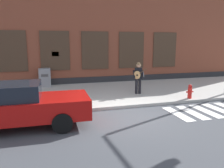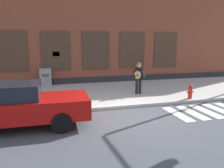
{
  "view_description": "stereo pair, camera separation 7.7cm",
  "coord_description": "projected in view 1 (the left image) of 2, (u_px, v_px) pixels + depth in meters",
  "views": [
    {
      "loc": [
        -3.0,
        -7.63,
        2.84
      ],
      "look_at": [
        -0.42,
        1.43,
        1.08
      ],
      "focal_mm": 35.0,
      "sensor_mm": 36.0,
      "label": 1
    },
    {
      "loc": [
        -2.92,
        -7.65,
        2.84
      ],
      "look_at": [
        -0.42,
        1.43,
        1.08
      ],
      "focal_mm": 35.0,
      "sensor_mm": 36.0,
      "label": 2
    }
  ],
  "objects": [
    {
      "name": "utility_box",
      "position": [
        45.0,
        77.0,
        13.81
      ],
      "size": [
        0.71,
        0.66,
        1.14
      ],
      "color": "gray",
      "rests_on": "sidewalk"
    },
    {
      "name": "red_car",
      "position": [
        19.0,
        105.0,
        7.38
      ],
      "size": [
        4.63,
        2.04,
        1.53
      ],
      "color": "#B20F0C",
      "rests_on": "ground"
    },
    {
      "name": "ground_plane",
      "position": [
        132.0,
        117.0,
        8.54
      ],
      "size": [
        160.0,
        160.0,
        0.0
      ],
      "primitive_type": "plane",
      "color": "#424449"
    },
    {
      "name": "building_backdrop",
      "position": [
        89.0,
        26.0,
        16.4
      ],
      "size": [
        28.0,
        4.06,
        8.19
      ],
      "color": "brown",
      "rests_on": "ground"
    },
    {
      "name": "busker",
      "position": [
        138.0,
        76.0,
        11.68
      ],
      "size": [
        0.72,
        0.65,
        1.68
      ],
      "color": "black",
      "rests_on": "sidewalk"
    },
    {
      "name": "fire_hydrant",
      "position": [
        190.0,
        92.0,
        10.83
      ],
      "size": [
        0.38,
        0.2,
        0.7
      ],
      "color": "red",
      "rests_on": "sidewalk"
    },
    {
      "name": "sidewalk",
      "position": [
        106.0,
        93.0,
        12.43
      ],
      "size": [
        28.0,
        5.99,
        0.14
      ],
      "color": "#ADAAA3",
      "rests_on": "ground"
    }
  ]
}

